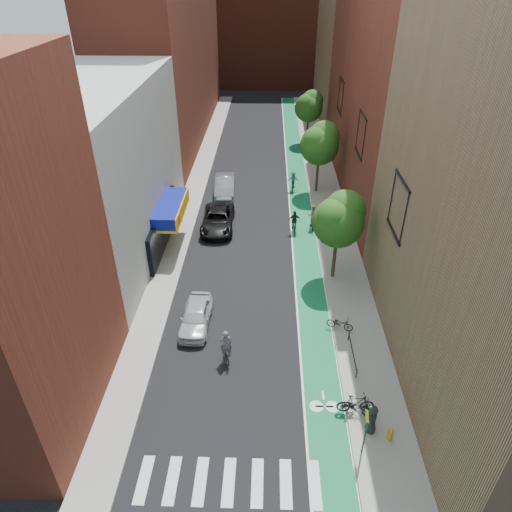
# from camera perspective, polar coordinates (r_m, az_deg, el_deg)

# --- Properties ---
(ground) EXTENTS (160.00, 160.00, 0.00)m
(ground) POSITION_cam_1_polar(r_m,az_deg,el_deg) (24.37, -1.46, -16.27)
(ground) COLOR black
(ground) RESTS_ON ground
(bike_lane) EXTENTS (2.00, 68.00, 0.01)m
(bike_lane) POSITION_cam_1_polar(r_m,az_deg,el_deg) (45.89, 5.27, 9.01)
(bike_lane) COLOR #157646
(bike_lane) RESTS_ON ground
(sidewalk_left) EXTENTS (2.00, 68.00, 0.15)m
(sidewalk_left) POSITION_cam_1_polar(r_m,az_deg,el_deg) (46.31, -7.33, 9.20)
(sidewalk_left) COLOR gray
(sidewalk_left) RESTS_ON ground
(sidewalk_right) EXTENTS (3.00, 68.00, 0.15)m
(sidewalk_right) POSITION_cam_1_polar(r_m,az_deg,el_deg) (46.09, 8.41, 8.99)
(sidewalk_right) COLOR gray
(sidewalk_right) RESTS_ON ground
(building_left_white) EXTENTS (8.00, 20.00, 12.00)m
(building_left_white) POSITION_cam_1_polar(r_m,az_deg,el_deg) (34.58, -19.17, 9.94)
(building_left_white) COLOR silver
(building_left_white) RESTS_ON ground
(building_left_far_red) EXTENTS (8.00, 36.00, 22.00)m
(building_left_far_red) POSITION_cam_1_polar(r_m,az_deg,el_deg) (59.64, -11.06, 25.13)
(building_left_far_red) COLOR maroon
(building_left_far_red) RESTS_ON ground
(building_right_mid_red) EXTENTS (8.00, 28.00, 22.00)m
(building_right_mid_red) POSITION_cam_1_polar(r_m,az_deg,el_deg) (43.97, 17.32, 21.76)
(building_right_mid_red) COLOR maroon
(building_right_mid_red) RESTS_ON ground
(building_right_far_tan) EXTENTS (8.00, 20.00, 18.00)m
(building_right_far_tan) POSITION_cam_1_polar(r_m,az_deg,el_deg) (67.50, 12.05, 24.15)
(building_right_far_tan) COLOR #8C6B4C
(building_right_far_tan) RESTS_ON ground
(building_far_closure) EXTENTS (30.00, 14.00, 20.00)m
(building_far_closure) POSITION_cam_1_polar(r_m,az_deg,el_deg) (88.35, 1.10, 27.32)
(building_far_closure) COLOR maroon
(building_far_closure) RESTS_ON ground
(tree_near) EXTENTS (3.40, 3.36, 6.42)m
(tree_near) POSITION_cam_1_polar(r_m,az_deg,el_deg) (29.73, 10.38, 4.67)
(tree_near) COLOR #332619
(tree_near) RESTS_ON ground
(tree_mid) EXTENTS (3.55, 3.53, 6.74)m
(tree_mid) POSITION_cam_1_polar(r_m,az_deg,el_deg) (42.43, 8.02, 13.90)
(tree_mid) COLOR #332619
(tree_mid) RESTS_ON ground
(tree_far) EXTENTS (3.30, 3.25, 6.21)m
(tree_far) POSITION_cam_1_polar(r_m,az_deg,el_deg) (55.91, 6.66, 18.18)
(tree_far) COLOR #332619
(tree_far) RESTS_ON ground
(sign_pole) EXTENTS (0.13, 0.71, 3.00)m
(sign_pole) POSITION_cam_1_polar(r_m,az_deg,el_deg) (21.16, 13.62, -20.07)
(sign_pole) COLOR #194C26
(sign_pole) RESTS_ON sidewalk_right
(parked_car_white) EXTENTS (1.74, 4.16, 1.41)m
(parked_car_white) POSITION_cam_1_polar(r_m,az_deg,el_deg) (27.59, -7.51, -7.46)
(parked_car_white) COLOR silver
(parked_car_white) RESTS_ON ground
(parked_car_black) EXTENTS (2.64, 5.55, 1.53)m
(parked_car_black) POSITION_cam_1_polar(r_m,az_deg,el_deg) (37.41, -4.81, 4.53)
(parked_car_black) COLOR black
(parked_car_black) RESTS_ON ground
(parked_car_silver) EXTENTS (2.02, 5.16, 1.67)m
(parked_car_silver) POSITION_cam_1_polar(r_m,az_deg,el_deg) (43.21, -3.91, 8.72)
(parked_car_silver) COLOR gray
(parked_car_silver) RESTS_ON ground
(cyclist_lead) EXTENTS (0.89, 1.73, 2.13)m
(cyclist_lead) POSITION_cam_1_polar(r_m,az_deg,el_deg) (25.19, -3.77, -11.83)
(cyclist_lead) COLOR black
(cyclist_lead) RESTS_ON ground
(cyclist_lane_near) EXTENTS (0.85, 1.81, 2.07)m
(cyclist_lane_near) POSITION_cam_1_polar(r_m,az_deg,el_deg) (37.48, 7.07, 4.63)
(cyclist_lane_near) COLOR black
(cyclist_lane_near) RESTS_ON ground
(cyclist_lane_mid) EXTENTS (0.97, 1.57, 1.94)m
(cyclist_lane_mid) POSITION_cam_1_polar(r_m,az_deg,el_deg) (36.70, 4.82, 3.92)
(cyclist_lane_mid) COLOR black
(cyclist_lane_mid) RESTS_ON ground
(cyclist_lane_far) EXTENTS (1.06, 1.84, 1.94)m
(cyclist_lane_far) POSITION_cam_1_polar(r_m,az_deg,el_deg) (44.04, 4.66, 9.17)
(cyclist_lane_far) COLOR black
(cyclist_lane_far) RESTS_ON ground
(parked_bike_near) EXTENTS (1.95, 1.07, 0.97)m
(parked_bike_near) POSITION_cam_1_polar(r_m,az_deg,el_deg) (23.30, 12.39, -17.98)
(parked_bike_near) COLOR black
(parked_bike_near) RESTS_ON sidewalk_right
(parked_bike_mid) EXTENTS (1.84, 0.60, 1.09)m
(parked_bike_mid) POSITION_cam_1_polar(r_m,az_deg,el_deg) (23.36, 12.35, -17.56)
(parked_bike_mid) COLOR black
(parked_bike_mid) RESTS_ON sidewalk_right
(parked_bike_far) EXTENTS (1.67, 1.05, 0.83)m
(parked_bike_far) POSITION_cam_1_polar(r_m,az_deg,el_deg) (27.53, 10.44, -8.27)
(parked_bike_far) COLOR black
(parked_bike_far) RESTS_ON sidewalk_right
(pedestrian) EXTENTS (0.73, 0.90, 1.58)m
(pedestrian) POSITION_cam_1_polar(r_m,az_deg,el_deg) (22.64, 14.29, -19.14)
(pedestrian) COLOR black
(pedestrian) RESTS_ON sidewalk_right
(fire_hydrant) EXTENTS (0.26, 0.26, 0.74)m
(fire_hydrant) POSITION_cam_1_polar(r_m,az_deg,el_deg) (22.87, 16.45, -20.52)
(fire_hydrant) COLOR gold
(fire_hydrant) RESTS_ON sidewalk_right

